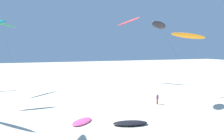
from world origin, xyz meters
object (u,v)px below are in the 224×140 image
Objects in this scene: flying_kite_3 at (1,24)px; person_near_left at (157,98)px; flying_kite_6 at (187,36)px; flying_kite_9 at (129,21)px; grounded_kite_1 at (82,121)px; flying_kite_4 at (159,25)px; grounded_kite_2 at (130,123)px.

flying_kite_3 is 8.76× the size of person_near_left.
flying_kite_6 is 14.43m from person_near_left.
grounded_kite_1 is (-20.48, -29.39, -16.61)m from flying_kite_9.
flying_kite_4 reaches higher than person_near_left.
flying_kite_3 is at bearing -175.39° from flying_kite_9.
grounded_kite_1 is (-22.77, -8.06, -11.60)m from flying_kite_6.
flying_kite_9 reaches higher than flying_kite_3.
flying_kite_4 is at bearing 55.75° from person_near_left.
flying_kite_3 is at bearing 118.57° from grounded_kite_2.
flying_kite_9 is 4.77× the size of grounded_kite_1.
flying_kite_3 is 36.86m from grounded_kite_2.
flying_kite_6 is 2.82× the size of grounded_kite_2.
flying_kite_9 reaches higher than grounded_kite_1.
flying_kite_3 reaches higher than person_near_left.
flying_kite_9 reaches higher than person_near_left.
flying_kite_6 is at bearing -29.12° from flying_kite_3.
grounded_kite_1 is 0.84× the size of grounded_kite_2.
person_near_left is at bearing -124.25° from flying_kite_4.
grounded_kite_1 is at bearing -160.51° from flying_kite_6.
flying_kite_9 reaches higher than flying_kite_6.
flying_kite_6 is 22.04m from flying_kite_9.
grounded_kite_2 is at bearing -115.20° from flying_kite_9.
grounded_kite_2 is (-17.51, -11.02, -11.51)m from flying_kite_6.
grounded_kite_1 is 6.03m from grounded_kite_2.
person_near_left is at bearing 40.48° from grounded_kite_2.
flying_kite_3 is 4.06× the size of grounded_kite_1.
flying_kite_6 is 26.79m from grounded_kite_1.
flying_kite_4 is 3.72× the size of grounded_kite_1.
flying_kite_6 is at bearing 13.72° from flying_kite_4.
flying_kite_4 is 0.78× the size of flying_kite_9.
person_near_left is at bearing -157.61° from flying_kite_6.
flying_kite_4 is at bearing 22.27° from grounded_kite_1.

